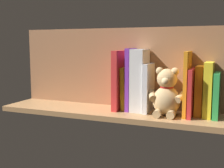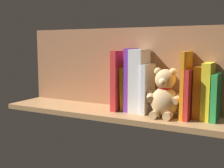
% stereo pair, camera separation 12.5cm
% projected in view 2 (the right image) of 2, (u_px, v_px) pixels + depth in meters
% --- Properties ---
extents(ground_plane, '(0.99, 0.24, 0.02)m').
position_uv_depth(ground_plane, '(112.00, 112.00, 1.27)').
color(ground_plane, '#A87A4C').
extents(shelf_back_panel, '(0.99, 0.02, 0.35)m').
position_uv_depth(shelf_back_panel, '(122.00, 67.00, 1.33)').
color(shelf_back_panel, '#9E6945').
rests_on(shelf_back_panel, ground_plane).
extents(book_0, '(0.02, 0.12, 0.17)m').
position_uv_depth(book_0, '(216.00, 97.00, 1.08)').
color(book_0, green).
rests_on(book_0, ground_plane).
extents(book_1, '(0.03, 0.11, 0.21)m').
position_uv_depth(book_1, '(208.00, 91.00, 1.09)').
color(book_1, yellow).
rests_on(book_1, ground_plane).
extents(book_2, '(0.03, 0.10, 0.20)m').
position_uv_depth(book_2, '(199.00, 92.00, 1.12)').
color(book_2, orange).
rests_on(book_2, ground_plane).
extents(book_3, '(0.02, 0.14, 0.19)m').
position_uv_depth(book_3, '(191.00, 94.00, 1.11)').
color(book_3, red).
rests_on(book_3, ground_plane).
extents(book_4, '(0.01, 0.14, 0.25)m').
position_uv_depth(book_4, '(186.00, 85.00, 1.12)').
color(book_4, orange).
rests_on(book_4, ground_plane).
extents(teddy_bear, '(0.15, 0.12, 0.19)m').
position_uv_depth(teddy_bear, '(165.00, 95.00, 1.13)').
color(teddy_bear, tan).
rests_on(teddy_bear, ground_plane).
extents(book_5, '(0.02, 0.12, 0.20)m').
position_uv_depth(book_5, '(148.00, 88.00, 1.20)').
color(book_5, silver).
rests_on(book_5, ground_plane).
extents(dictionary_thick_white, '(0.06, 0.11, 0.26)m').
position_uv_depth(dictionary_thick_white, '(139.00, 81.00, 1.22)').
color(dictionary_thick_white, white).
rests_on(dictionary_thick_white, ground_plane).
extents(book_6, '(0.02, 0.11, 0.26)m').
position_uv_depth(book_6, '(131.00, 80.00, 1.24)').
color(book_6, purple).
rests_on(book_6, ground_plane).
extents(book_7, '(0.03, 0.10, 0.18)m').
position_uv_depth(book_7, '(126.00, 89.00, 1.26)').
color(book_7, yellow).
rests_on(book_7, ground_plane).
extents(book_8, '(0.02, 0.13, 0.25)m').
position_uv_depth(book_8, '(119.00, 80.00, 1.26)').
color(book_8, red).
rests_on(book_8, ground_plane).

